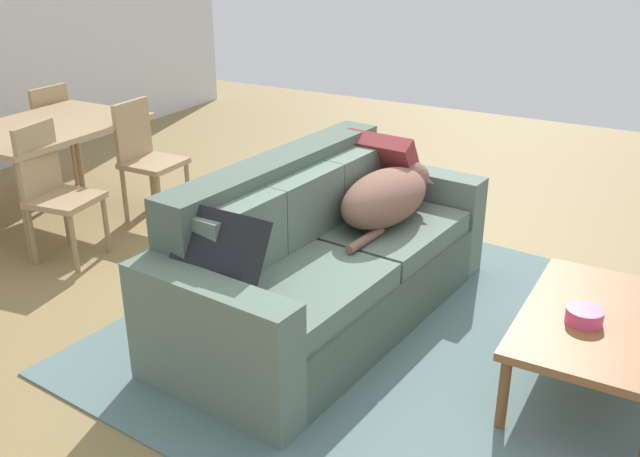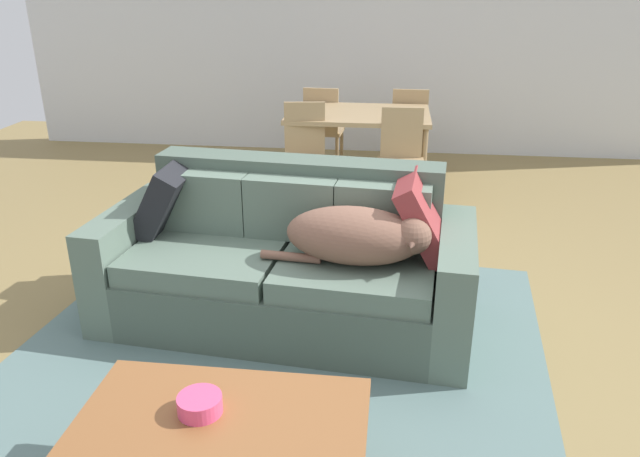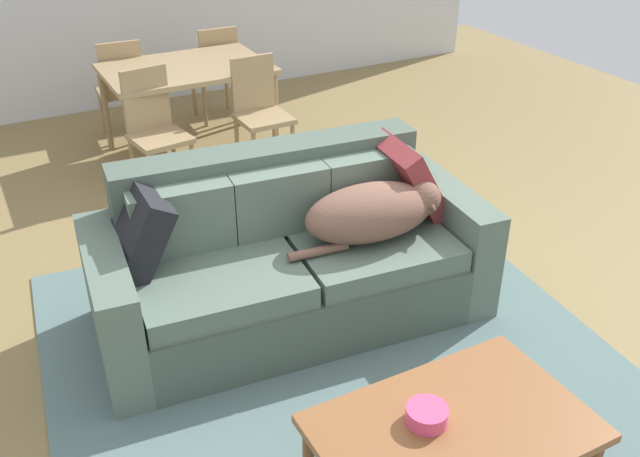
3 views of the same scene
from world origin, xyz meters
name	(u,v)px [view 3 (image 3 of 3)]	position (x,y,z in m)	size (l,w,h in m)	color
ground_plane	(322,299)	(0.00, 0.00, 0.00)	(10.00, 10.00, 0.00)	olive
area_rug	(345,378)	(-0.23, -0.68, 0.01)	(2.89, 3.20, 0.01)	slate
couch	(288,259)	(-0.22, 0.00, 0.35)	(2.24, 1.15, 0.92)	#4A5B4F
dog_on_left_cushion	(374,212)	(0.21, -0.21, 0.65)	(0.93, 0.45, 0.31)	brown
throw_pillow_by_left_arm	(138,231)	(-1.00, 0.13, 0.68)	(0.15, 0.43, 0.43)	black
throw_pillow_by_right_arm	(409,177)	(0.57, -0.02, 0.70)	(0.12, 0.47, 0.47)	maroon
coffee_table	(453,432)	(-0.21, -1.52, 0.37)	(1.09, 0.70, 0.42)	brown
bowl_on_coffee_table	(427,415)	(-0.30, -1.45, 0.45)	(0.17, 0.17, 0.07)	#EA4C7F
dining_table	(186,74)	(0.05, 2.46, 0.70)	(1.32, 0.92, 0.77)	tan
dining_chair_near_left	(155,126)	(-0.39, 1.94, 0.51)	(0.45, 0.45, 0.93)	tan
dining_chair_near_right	(260,109)	(0.45, 1.90, 0.51)	(0.41, 0.41, 0.91)	tan
dining_chair_far_left	(122,85)	(-0.37, 3.05, 0.50)	(0.42, 0.42, 0.90)	tan
dining_chair_far_right	(216,69)	(0.54, 3.10, 0.51)	(0.41, 0.41, 0.90)	tan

